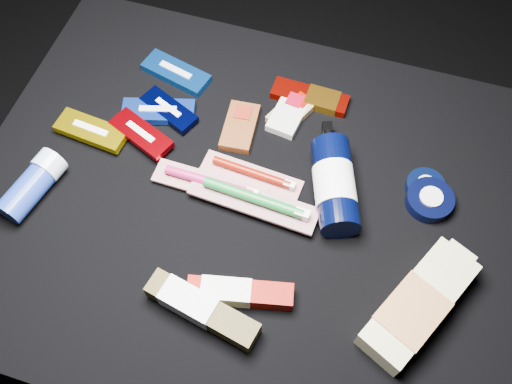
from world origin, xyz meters
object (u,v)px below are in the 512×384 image
(deodorant_stick, at_px, (33,185))
(toothpaste_carton_red, at_px, (235,293))
(bodywash_bottle, at_px, (417,306))
(lotion_bottle, at_px, (335,185))

(deodorant_stick, height_order, toothpaste_carton_red, deodorant_stick)
(bodywash_bottle, bearing_deg, deodorant_stick, -155.59)
(bodywash_bottle, bearing_deg, toothpaste_carton_red, -141.84)
(deodorant_stick, relative_size, toothpaste_carton_red, 0.80)
(bodywash_bottle, distance_m, deodorant_stick, 0.67)
(lotion_bottle, relative_size, deodorant_stick, 1.60)
(bodywash_bottle, height_order, deodorant_stick, deodorant_stick)
(lotion_bottle, bearing_deg, bodywash_bottle, -63.82)
(lotion_bottle, height_order, toothpaste_carton_red, lotion_bottle)
(bodywash_bottle, xyz_separation_m, toothpaste_carton_red, (-0.28, -0.06, -0.01))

